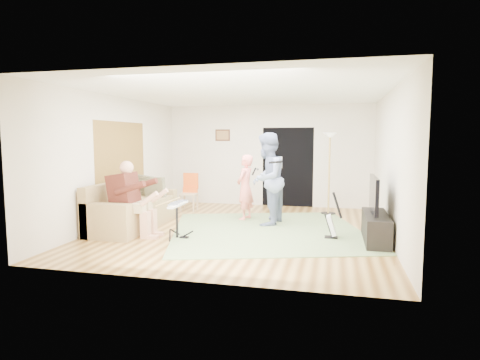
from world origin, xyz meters
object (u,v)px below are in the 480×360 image
torchiere_lamp (329,159)px  dining_chair (189,197)px  tv_cabinet (376,228)px  guitar_spare (332,225)px  television (374,194)px  singer (245,187)px  guitarist (267,179)px  drum_kit (177,222)px  sofa (130,212)px

torchiere_lamp → dining_chair: size_ratio=2.08×
tv_cabinet → torchiere_lamp: bearing=109.2°
guitar_spare → television: 0.93m
singer → tv_cabinet: bearing=75.4°
television → guitarist: bearing=155.0°
drum_kit → dining_chair: 2.83m
tv_cabinet → television: television is taller
singer → guitar_spare: (1.91, -1.30, -0.48)m
guitarist → dining_chair: size_ratio=2.07×
guitar_spare → torchiere_lamp: 2.63m
torchiere_lamp → television: size_ratio=1.65×
sofa → torchiere_lamp: torchiere_lamp is taller
tv_cabinet → television: bearing=180.0°
drum_kit → guitar_spare: (2.75, 0.64, -0.05)m
tv_cabinet → guitarist: bearing=155.6°
sofa → television: 4.78m
drum_kit → dining_chair: size_ratio=0.72×
sofa → guitarist: 2.92m
sofa → drum_kit: 1.46m
singer → torchiere_lamp: size_ratio=0.75×
singer → tv_cabinet: 3.03m
guitarist → drum_kit: bearing=-33.4°
torchiere_lamp → dining_chair: torchiere_lamp is taller
singer → drum_kit: bearing=-10.8°
guitar_spare → television: bearing=-5.5°
sofa → tv_cabinet: sofa is taller
guitar_spare → sofa: bearing=179.9°
sofa → dining_chair: bearing=75.8°
guitarist → tv_cabinet: bearing=74.6°
drum_kit → guitarist: 2.18m
singer → torchiere_lamp: torchiere_lamp is taller
sofa → tv_cabinet: size_ratio=1.66×
dining_chair → television: bearing=-29.9°
torchiere_lamp → guitar_spare: bearing=-87.5°
drum_kit → guitar_spare: 2.82m
drum_kit → singer: singer is taller
drum_kit → guitar_spare: size_ratio=0.79×
drum_kit → singer: 2.16m
drum_kit → torchiere_lamp: size_ratio=0.35×
dining_chair → tv_cabinet: (4.28, -2.15, -0.08)m
guitarist → dining_chair: guitarist is taller
tv_cabinet → drum_kit: bearing=-170.7°
drum_kit → singer: (0.84, 1.94, 0.43)m
singer → guitarist: 0.73m
singer → dining_chair: size_ratio=1.55×
dining_chair → singer: bearing=-28.9°
singer → dining_chair: bearing=-103.3°
sofa → torchiere_lamp: (3.95, 2.38, 1.02)m
drum_kit → guitarist: guitarist is taller
drum_kit → television: bearing=9.4°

